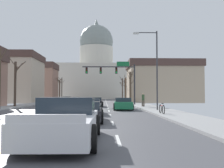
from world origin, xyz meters
name	(u,v)px	position (x,y,z in m)	size (l,w,h in m)	color
ground	(71,112)	(0.00, 0.00, 0.02)	(20.00, 180.00, 0.20)	#49494E
signal_gantry	(115,74)	(4.73, 14.24, 4.77)	(7.91, 0.41, 6.43)	#28282D
street_lamp_right	(154,63)	(7.88, 1.33, 4.74)	(2.41, 0.24, 7.72)	#333338
capitol_building	(96,73)	(0.00, 76.09, 10.34)	(33.63, 23.15, 32.03)	beige
sedan_near_00	(95,102)	(1.86, 10.35, 0.58)	(2.16, 4.35, 1.24)	black
sedan_near_01	(123,104)	(5.06, 3.98, 0.60)	(2.19, 4.67, 1.28)	#1E7247
sedan_near_02	(91,107)	(1.88, -1.73, 0.58)	(1.97, 4.24, 1.25)	black
sedan_near_03	(87,112)	(1.96, -7.52, 0.56)	(2.01, 4.38, 1.20)	black
pickup_truck_near_04	(65,121)	(1.64, -13.90, 0.69)	(2.40, 5.29, 1.52)	silver
sedan_oncoming_00	(76,100)	(-1.96, 21.66, 0.57)	(2.21, 4.42, 1.18)	silver
sedan_oncoming_01	(67,99)	(-5.06, 31.37, 0.57)	(2.17, 4.70, 1.19)	black
flank_building_00	(13,78)	(-15.01, 26.98, 4.90)	(10.41, 10.20, 9.71)	#B2A38E
flank_building_02	(39,82)	(-15.12, 46.94, 5.22)	(9.56, 8.94, 10.32)	#8C6656
flank_building_03	(162,82)	(15.08, 27.83, 4.27)	(14.45, 9.51, 8.44)	tan
bare_tree_00	(126,89)	(8.03, 33.85, 2.96)	(2.19, 1.89, 5.95)	brown
bare_tree_01	(62,88)	(-8.89, 47.58, 3.48)	(1.69, 2.13, 6.36)	#423328
bare_tree_02	(130,86)	(7.84, 22.16, 3.12)	(1.65, 2.26, 6.20)	#4C3D2D
bare_tree_04	(125,88)	(8.97, 45.68, 3.36)	(2.78, 1.76, 6.33)	#423328
bare_tree_05	(15,82)	(-8.34, 9.37, 3.25)	(2.33, 2.16, 6.40)	#423328
bare_tree_06	(122,88)	(8.58, 51.15, 3.53)	(2.15, 2.12, 6.84)	#423328
bare_tree_07	(59,89)	(-8.35, 41.00, 2.97)	(1.38, 2.26, 5.80)	#423328
pedestrian_00	(143,99)	(7.90, 8.08, 1.07)	(0.35, 0.34, 1.68)	#4C4238
bicycle_parked	(162,109)	(7.54, -3.34, 0.49)	(0.12, 1.77, 0.85)	black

